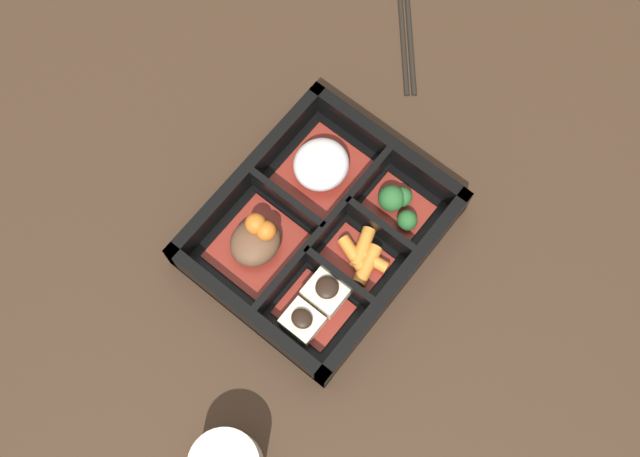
% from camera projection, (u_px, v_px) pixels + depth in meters
% --- Properties ---
extents(ground_plane, '(3.00, 3.00, 0.00)m').
position_uv_depth(ground_plane, '(320.00, 235.00, 0.87)').
color(ground_plane, '#382619').
extents(bento_base, '(0.27, 0.23, 0.01)m').
position_uv_depth(bento_base, '(320.00, 234.00, 0.86)').
color(bento_base, black).
rests_on(bento_base, ground_plane).
extents(bento_rim, '(0.27, 0.23, 0.05)m').
position_uv_depth(bento_rim, '(322.00, 230.00, 0.85)').
color(bento_rim, black).
rests_on(bento_rim, ground_plane).
extents(bowl_stew, '(0.10, 0.08, 0.05)m').
position_uv_depth(bowl_stew, '(256.00, 241.00, 0.84)').
color(bowl_stew, maroon).
rests_on(bowl_stew, bento_base).
extents(bowl_rice, '(0.10, 0.08, 0.04)m').
position_uv_depth(bowl_rice, '(321.00, 166.00, 0.86)').
color(bowl_rice, maroon).
rests_on(bowl_rice, bento_base).
extents(bowl_tofu, '(0.08, 0.07, 0.04)m').
position_uv_depth(bowl_tofu, '(316.00, 305.00, 0.82)').
color(bowl_tofu, maroon).
rests_on(bowl_tofu, bento_base).
extents(bowl_carrots, '(0.06, 0.07, 0.02)m').
position_uv_depth(bowl_carrots, '(361.00, 257.00, 0.84)').
color(bowl_carrots, maroon).
rests_on(bowl_carrots, bento_base).
extents(bowl_greens, '(0.06, 0.07, 0.04)m').
position_uv_depth(bowl_greens, '(398.00, 204.00, 0.85)').
color(bowl_greens, maroon).
rests_on(bowl_greens, bento_base).
extents(chopsticks, '(0.17, 0.14, 0.01)m').
position_uv_depth(chopsticks, '(406.00, 24.00, 0.96)').
color(chopsticks, black).
rests_on(chopsticks, ground_plane).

